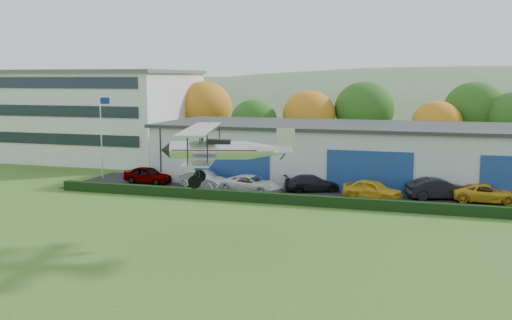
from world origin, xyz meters
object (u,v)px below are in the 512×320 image
(office_block, at_px, (102,114))
(car_3, at_px, (312,183))
(car_5, at_px, (439,189))
(car_6, at_px, (487,193))
(car_0, at_px, (148,175))
(hangar, at_px, (377,154))
(car_1, at_px, (204,180))
(biplane, at_px, (221,148))
(car_2, at_px, (252,184))
(flagpole, at_px, (102,129))
(car_4, at_px, (373,190))

(office_block, bearing_deg, car_3, -25.21)
(office_block, height_order, car_5, office_block)
(car_6, bearing_deg, car_0, 91.20)
(car_0, bearing_deg, office_block, 50.66)
(car_0, relative_size, car_3, 0.94)
(hangar, relative_size, car_1, 8.70)
(biplane, bearing_deg, car_1, 100.86)
(car_2, height_order, car_5, car_5)
(flagpole, relative_size, car_1, 1.71)
(flagpole, xyz_separation_m, car_0, (5.23, -1.10, -3.97))
(car_0, bearing_deg, car_2, -90.59)
(office_block, height_order, biplane, office_block)
(car_0, bearing_deg, car_6, -82.10)
(hangar, relative_size, office_block, 1.97)
(office_block, relative_size, car_0, 4.61)
(car_3, bearing_deg, office_block, 41.01)
(biplane, bearing_deg, car_3, 69.56)
(flagpole, distance_m, car_2, 16.26)
(car_0, distance_m, car_2, 10.41)
(car_0, xyz_separation_m, car_2, (10.32, -1.42, -0.04))
(car_0, distance_m, car_6, 28.72)
(hangar, relative_size, flagpole, 5.08)
(car_0, xyz_separation_m, car_4, (20.22, -1.24, 0.03))
(car_1, bearing_deg, office_block, 71.95)
(car_4, bearing_deg, biplane, 172.16)
(car_2, bearing_deg, car_4, -78.07)
(car_3, distance_m, car_6, 13.74)
(flagpole, distance_m, car_6, 34.20)
(car_1, distance_m, car_3, 9.36)
(car_5, bearing_deg, car_4, 89.26)
(car_0, relative_size, car_4, 0.97)
(office_block, distance_m, car_5, 41.05)
(hangar, height_order, car_2, hangar)
(office_block, distance_m, car_0, 19.91)
(car_6, bearing_deg, office_block, 72.41)
(car_5, bearing_deg, flagpole, 68.49)
(car_1, xyz_separation_m, car_2, (4.56, -0.65, -0.05))
(car_6, bearing_deg, car_3, 88.77)
(biplane, bearing_deg, hangar, 60.02)
(flagpole, distance_m, car_3, 20.62)
(car_2, bearing_deg, car_0, 93.07)
(car_2, distance_m, car_4, 9.90)
(car_0, distance_m, car_4, 20.25)
(car_1, bearing_deg, flagpole, 100.19)
(car_3, distance_m, car_5, 10.17)
(flagpole, relative_size, car_6, 1.61)
(car_1, height_order, biplane, biplane)
(hangar, relative_size, car_2, 7.80)
(car_0, xyz_separation_m, car_5, (25.15, 0.53, 0.07))
(car_4, xyz_separation_m, car_5, (4.93, 1.77, 0.04))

